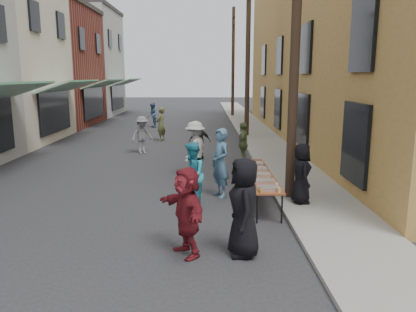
{
  "coord_description": "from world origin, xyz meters",
  "views": [
    {
      "loc": [
        1.95,
        -7.89,
        3.39
      ],
      "look_at": [
        2.02,
        2.72,
        1.3
      ],
      "focal_mm": 35.0,
      "sensor_mm": 36.0,
      "label": 1
    }
  ],
  "objects_px": {
    "guest_front_a": "(244,207)",
    "guest_front_c": "(192,175)",
    "catering_tray_sausage": "(269,188)",
    "utility_pole_near": "(296,33)",
    "utility_pole_far": "(233,63)",
    "serving_table": "(259,175)",
    "server": "(301,173)",
    "utility_pole_mid": "(248,56)"
  },
  "relations": [
    {
      "from": "serving_table",
      "to": "guest_front_a",
      "type": "xyz_separation_m",
      "value": [
        -0.77,
        -3.58,
        0.24
      ]
    },
    {
      "from": "serving_table",
      "to": "guest_front_c",
      "type": "relative_size",
      "value": 2.32
    },
    {
      "from": "utility_pole_near",
      "to": "utility_pole_mid",
      "type": "distance_m",
      "value": 12.0
    },
    {
      "from": "serving_table",
      "to": "server",
      "type": "bearing_deg",
      "value": -30.26
    },
    {
      "from": "catering_tray_sausage",
      "to": "guest_front_a",
      "type": "relative_size",
      "value": 0.26
    },
    {
      "from": "utility_pole_near",
      "to": "utility_pole_far",
      "type": "height_order",
      "value": "same"
    },
    {
      "from": "utility_pole_far",
      "to": "catering_tray_sausage",
      "type": "xyz_separation_m",
      "value": [
        -0.85,
        -25.64,
        -3.71
      ]
    },
    {
      "from": "utility_pole_far",
      "to": "guest_front_a",
      "type": "xyz_separation_m",
      "value": [
        -1.62,
        -27.57,
        -3.54
      ]
    },
    {
      "from": "catering_tray_sausage",
      "to": "guest_front_c",
      "type": "bearing_deg",
      "value": 150.57
    },
    {
      "from": "utility_pole_near",
      "to": "server",
      "type": "xyz_separation_m",
      "value": [
        0.17,
        -0.59,
        -3.61
      ]
    },
    {
      "from": "serving_table",
      "to": "guest_front_c",
      "type": "bearing_deg",
      "value": -161.8
    },
    {
      "from": "serving_table",
      "to": "guest_front_c",
      "type": "height_order",
      "value": "guest_front_c"
    },
    {
      "from": "utility_pole_mid",
      "to": "serving_table",
      "type": "height_order",
      "value": "utility_pole_mid"
    },
    {
      "from": "serving_table",
      "to": "catering_tray_sausage",
      "type": "relative_size",
      "value": 8.0
    },
    {
      "from": "utility_pole_near",
      "to": "guest_front_c",
      "type": "bearing_deg",
      "value": -167.52
    },
    {
      "from": "catering_tray_sausage",
      "to": "server",
      "type": "distance_m",
      "value": 1.47
    },
    {
      "from": "utility_pole_near",
      "to": "serving_table",
      "type": "xyz_separation_m",
      "value": [
        -0.85,
        0.01,
        -3.79
      ]
    },
    {
      "from": "utility_pole_mid",
      "to": "server",
      "type": "relative_size",
      "value": 5.66
    },
    {
      "from": "utility_pole_far",
      "to": "utility_pole_mid",
      "type": "bearing_deg",
      "value": -90.0
    },
    {
      "from": "utility_pole_mid",
      "to": "guest_front_a",
      "type": "bearing_deg",
      "value": -95.95
    },
    {
      "from": "utility_pole_far",
      "to": "server",
      "type": "xyz_separation_m",
      "value": [
        0.17,
        -24.59,
        -3.61
      ]
    },
    {
      "from": "catering_tray_sausage",
      "to": "serving_table",
      "type": "bearing_deg",
      "value": 90.0
    },
    {
      "from": "guest_front_a",
      "to": "server",
      "type": "bearing_deg",
      "value": 144.85
    },
    {
      "from": "catering_tray_sausage",
      "to": "guest_front_a",
      "type": "height_order",
      "value": "guest_front_a"
    },
    {
      "from": "server",
      "to": "serving_table",
      "type": "bearing_deg",
      "value": 56.39
    },
    {
      "from": "utility_pole_far",
      "to": "guest_front_c",
      "type": "distance_m",
      "value": 25.01
    },
    {
      "from": "utility_pole_mid",
      "to": "utility_pole_far",
      "type": "xyz_separation_m",
      "value": [
        0.0,
        12.0,
        0.0
      ]
    },
    {
      "from": "serving_table",
      "to": "utility_pole_far",
      "type": "bearing_deg",
      "value": 87.97
    },
    {
      "from": "utility_pole_mid",
      "to": "serving_table",
      "type": "distance_m",
      "value": 12.6
    },
    {
      "from": "guest_front_c",
      "to": "server",
      "type": "xyz_separation_m",
      "value": [
        2.87,
        0.01,
        0.03
      ]
    },
    {
      "from": "server",
      "to": "utility_pole_mid",
      "type": "bearing_deg",
      "value": -2.59
    },
    {
      "from": "guest_front_a",
      "to": "guest_front_c",
      "type": "xyz_separation_m",
      "value": [
        -1.08,
        2.97,
        -0.1
      ]
    },
    {
      "from": "guest_front_a",
      "to": "guest_front_c",
      "type": "relative_size",
      "value": 1.11
    },
    {
      "from": "utility_pole_mid",
      "to": "serving_table",
      "type": "bearing_deg",
      "value": -94.06
    },
    {
      "from": "utility_pole_near",
      "to": "utility_pole_far",
      "type": "xyz_separation_m",
      "value": [
        0.0,
        24.0,
        0.0
      ]
    },
    {
      "from": "utility_pole_far",
      "to": "guest_front_a",
      "type": "height_order",
      "value": "utility_pole_far"
    },
    {
      "from": "serving_table",
      "to": "guest_front_a",
      "type": "height_order",
      "value": "guest_front_a"
    },
    {
      "from": "utility_pole_mid",
      "to": "guest_front_c",
      "type": "xyz_separation_m",
      "value": [
        -2.7,
        -12.6,
        -3.64
      ]
    },
    {
      "from": "guest_front_c",
      "to": "catering_tray_sausage",
      "type": "bearing_deg",
      "value": 62.64
    },
    {
      "from": "serving_table",
      "to": "guest_front_a",
      "type": "relative_size",
      "value": 2.09
    },
    {
      "from": "guest_front_a",
      "to": "guest_front_c",
      "type": "bearing_deg",
      "value": -164.23
    },
    {
      "from": "utility_pole_mid",
      "to": "server",
      "type": "xyz_separation_m",
      "value": [
        0.17,
        -12.59,
        -3.61
      ]
    }
  ]
}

